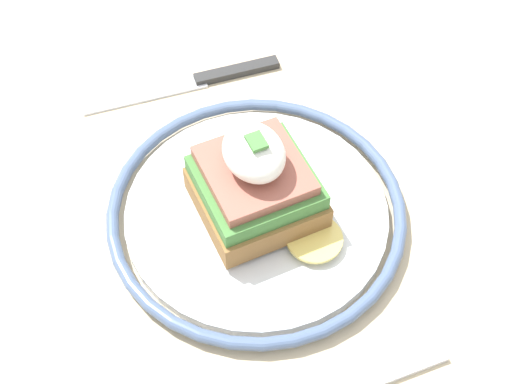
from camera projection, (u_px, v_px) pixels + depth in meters
name	position (u px, v px, depth m)	size (l,w,h in m)	color
dining_table	(267.00, 309.00, 0.66)	(1.04, 0.71, 0.73)	#C6B28E
plate	(256.00, 212.00, 0.57)	(0.24, 0.24, 0.02)	silver
sandwich	(256.00, 183.00, 0.54)	(0.11, 0.09, 0.08)	olive
knife	(198.00, 81.00, 0.66)	(0.04, 0.19, 0.01)	#2D2D2D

